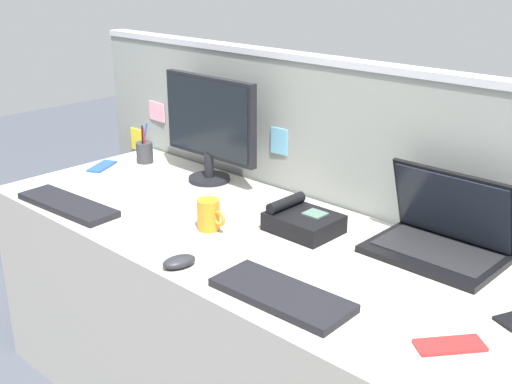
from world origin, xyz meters
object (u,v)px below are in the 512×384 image
(cell_phone_blue_case, at_px, (102,166))
(desktop_monitor, at_px, (209,123))
(laptop, at_px, (442,234))
(coffee_mug, at_px, (209,215))
(computer_mouse_right_hand, at_px, (179,262))
(pen_cup, at_px, (145,152))
(desk_phone, at_px, (302,221))
(keyboard_main, at_px, (281,295))
(cell_phone_red_case, at_px, (450,345))
(keyboard_spare, at_px, (68,205))

(cell_phone_blue_case, bearing_deg, desktop_monitor, -2.49)
(laptop, relative_size, coffee_mug, 3.37)
(coffee_mug, bearing_deg, laptop, 29.25)
(computer_mouse_right_hand, distance_m, pen_cup, 1.00)
(coffee_mug, bearing_deg, desktop_monitor, 136.72)
(desk_phone, bearing_deg, keyboard_main, -57.38)
(keyboard_main, bearing_deg, desktop_monitor, 146.26)
(desk_phone, xyz_separation_m, cell_phone_red_case, (0.65, -0.27, -0.03))
(keyboard_spare, height_order, computer_mouse_right_hand, computer_mouse_right_hand)
(keyboard_main, bearing_deg, desk_phone, 120.72)
(keyboard_main, relative_size, computer_mouse_right_hand, 3.75)
(laptop, distance_m, pen_cup, 1.34)
(cell_phone_red_case, bearing_deg, laptop, 159.43)
(desk_phone, distance_m, pen_cup, 0.94)
(cell_phone_red_case, bearing_deg, desk_phone, -163.97)
(keyboard_main, xyz_separation_m, computer_mouse_right_hand, (-0.33, -0.06, 0.01))
(cell_phone_red_case, bearing_deg, keyboard_main, -128.18)
(cell_phone_blue_case, height_order, cell_phone_red_case, same)
(desk_phone, height_order, keyboard_main, desk_phone)
(cell_phone_blue_case, xyz_separation_m, cell_phone_red_case, (1.66, -0.20, 0.00))
(keyboard_spare, bearing_deg, desk_phone, 25.64)
(keyboard_spare, bearing_deg, computer_mouse_right_hand, -6.10)
(desktop_monitor, relative_size, computer_mouse_right_hand, 4.58)
(desk_phone, relative_size, computer_mouse_right_hand, 2.15)
(computer_mouse_right_hand, height_order, cell_phone_red_case, computer_mouse_right_hand)
(keyboard_spare, xyz_separation_m, cell_phone_red_case, (1.37, 0.14, -0.01))
(pen_cup, bearing_deg, desktop_monitor, 5.62)
(desk_phone, xyz_separation_m, cell_phone_blue_case, (-1.01, -0.07, -0.03))
(desktop_monitor, height_order, cell_phone_red_case, desktop_monitor)
(computer_mouse_right_hand, distance_m, cell_phone_red_case, 0.76)
(keyboard_main, xyz_separation_m, pen_cup, (-1.17, 0.46, 0.04))
(laptop, bearing_deg, cell_phone_blue_case, -171.12)
(cell_phone_red_case, bearing_deg, cell_phone_blue_case, -148.36)
(laptop, relative_size, desk_phone, 1.74)
(keyboard_spare, relative_size, coffee_mug, 3.80)
(keyboard_main, height_order, coffee_mug, coffee_mug)
(keyboard_spare, xyz_separation_m, pen_cup, (-0.22, 0.50, 0.04))
(laptop, xyz_separation_m, coffee_mug, (-0.62, -0.35, -0.01))
(desktop_monitor, xyz_separation_m, pen_cup, (-0.37, -0.04, -0.18))
(computer_mouse_right_hand, bearing_deg, cell_phone_blue_case, 171.04)
(pen_cup, bearing_deg, keyboard_spare, -66.26)
(desk_phone, height_order, computer_mouse_right_hand, desk_phone)
(keyboard_spare, distance_m, pen_cup, 0.55)
(desktop_monitor, relative_size, keyboard_spare, 1.09)
(computer_mouse_right_hand, height_order, pen_cup, pen_cup)
(keyboard_spare, height_order, coffee_mug, coffee_mug)
(keyboard_main, distance_m, computer_mouse_right_hand, 0.33)
(computer_mouse_right_hand, bearing_deg, keyboard_main, 23.43)
(laptop, xyz_separation_m, desk_phone, (-0.40, -0.15, -0.03))
(laptop, xyz_separation_m, computer_mouse_right_hand, (-0.49, -0.58, -0.05))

